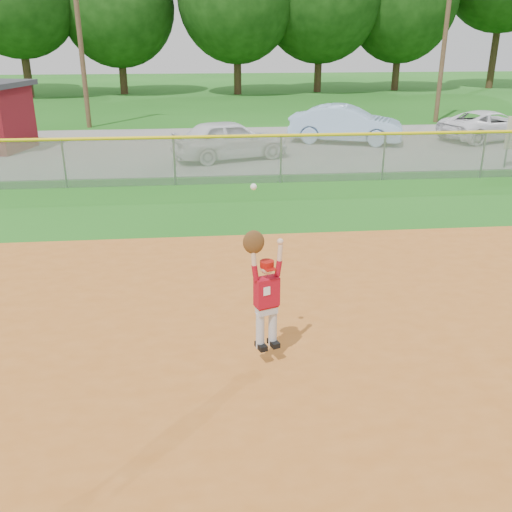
{
  "coord_description": "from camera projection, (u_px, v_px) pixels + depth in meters",
  "views": [
    {
      "loc": [
        -2.55,
        -7.66,
        4.55
      ],
      "look_at": [
        -1.69,
        0.97,
        1.1
      ],
      "focal_mm": 40.0,
      "sensor_mm": 36.0,
      "label": 1
    }
  ],
  "objects": [
    {
      "name": "outfield_fence",
      "position": [
        281.0,
        155.0,
        17.92
      ],
      "size": [
        40.06,
        0.1,
        1.55
      ],
      "color": "gray",
      "rests_on": "ground"
    },
    {
      "name": "car_white_b",
      "position": [
        489.0,
        125.0,
        24.95
      ],
      "size": [
        5.0,
        3.52,
        1.27
      ],
      "primitive_type": "imported",
      "rotation": [
        0.0,
        0.0,
        1.92
      ],
      "color": "white",
      "rests_on": "parking_strip"
    },
    {
      "name": "ballplayer",
      "position": [
        265.0,
        290.0,
        7.9
      ],
      "size": [
        0.59,
        0.33,
        2.43
      ],
      "color": "silver",
      "rests_on": "ground"
    },
    {
      "name": "power_lines",
      "position": [
        268.0,
        27.0,
        27.71
      ],
      "size": [
        19.4,
        0.24,
        9.0
      ],
      "color": "#4C3823",
      "rests_on": "ground"
    },
    {
      "name": "ground",
      "position": [
        368.0,
        339.0,
        9.0
      ],
      "size": [
        120.0,
        120.0,
        0.0
      ],
      "primitive_type": "plane",
      "color": "#1B5D15",
      "rests_on": "ground"
    },
    {
      "name": "clay_infield",
      "position": [
        446.0,
        476.0,
        6.22
      ],
      "size": [
        24.0,
        16.0,
        0.04
      ],
      "primitive_type": "cube",
      "color": "#AE5D1F",
      "rests_on": "ground"
    },
    {
      "name": "car_white_a",
      "position": [
        230.0,
        139.0,
        21.2
      ],
      "size": [
        4.62,
        2.98,
        1.46
      ],
      "primitive_type": "imported",
      "rotation": [
        0.0,
        0.0,
        1.89
      ],
      "color": "white",
      "rests_on": "parking_strip"
    },
    {
      "name": "parking_strip",
      "position": [
        260.0,
        147.0,
        23.79
      ],
      "size": [
        44.0,
        10.0,
        0.03
      ],
      "primitive_type": "cube",
      "color": "slate",
      "rests_on": "ground"
    },
    {
      "name": "car_blue",
      "position": [
        346.0,
        124.0,
        24.3
      ],
      "size": [
        5.02,
        3.17,
        1.56
      ],
      "primitive_type": "imported",
      "rotation": [
        0.0,
        0.0,
        1.22
      ],
      "color": "#9BC0E7",
      "rests_on": "parking_strip"
    }
  ]
}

